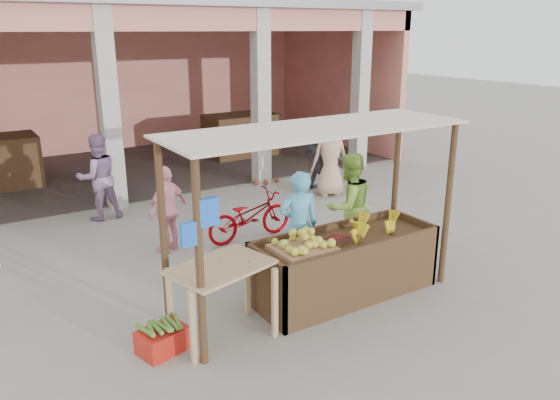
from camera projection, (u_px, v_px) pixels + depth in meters
ground at (315, 303)px, 7.39m from camera, size 60.00×60.00×0.00m
market_building at (112, 64)px, 13.79m from camera, size 14.40×6.40×4.20m
fruit_stall at (345, 268)px, 7.52m from camera, size 2.60×0.95×0.80m
stall_awning at (314, 160)px, 6.84m from camera, size 4.09×1.35×2.39m
banana_heap at (372, 226)px, 7.68m from camera, size 1.03×0.56×0.19m
melon_tray at (303, 244)px, 7.04m from camera, size 0.75×0.65×0.20m
berry_heap at (337, 238)px, 7.32m from camera, size 0.44×0.36×0.14m
side_table at (221, 277)px, 6.36m from camera, size 1.31×1.03×0.93m
papaya_pile at (221, 257)px, 6.28m from camera, size 0.76×0.44×0.22m
red_crate at (163, 340)px, 6.25m from camera, size 0.61×0.51×0.28m
plantain_bundle at (162, 326)px, 6.20m from camera, size 0.43×0.30×0.09m
produce_sacks at (266, 172)px, 12.99m from camera, size 0.92×0.69×0.56m
vendor_blue at (299, 222)px, 7.92m from camera, size 0.76×0.65×1.74m
vendor_green at (349, 204)px, 8.62m from camera, size 0.88×0.51×1.81m
motorcycle at (249, 215)px, 9.52m from camera, size 0.63×1.71×0.89m
shopper_b at (167, 206)px, 8.92m from camera, size 1.03×0.86×1.55m
shopper_c at (330, 154)px, 11.92m from camera, size 1.02×0.78×1.88m
shopper_d at (319, 156)px, 12.35m from camera, size 0.66×1.50×1.60m
shopper_f at (98, 173)px, 10.41m from camera, size 0.90×0.53×1.83m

